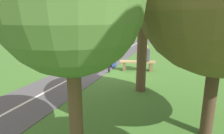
{
  "coord_description": "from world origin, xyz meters",
  "views": [
    {
      "loc": [
        -2.94,
        9.34,
        2.69
      ],
      "look_at": [
        -0.97,
        1.95,
        0.75
      ],
      "focal_mm": 31.64,
      "sensor_mm": 36.0,
      "label": 1
    }
  ],
  "objects_px": {
    "backpack": "(113,63)",
    "bench": "(137,64)",
    "bicycle": "(110,63)",
    "person_seated": "(146,55)",
    "tree_by_path": "(70,4)"
  },
  "relations": [
    {
      "from": "backpack",
      "to": "bench",
      "type": "bearing_deg",
      "value": 163.37
    },
    {
      "from": "bicycle",
      "to": "bench",
      "type": "bearing_deg",
      "value": 86.57
    },
    {
      "from": "bicycle",
      "to": "backpack",
      "type": "distance_m",
      "value": 0.58
    },
    {
      "from": "bench",
      "to": "person_seated",
      "type": "distance_m",
      "value": 0.65
    },
    {
      "from": "bench",
      "to": "person_seated",
      "type": "height_order",
      "value": "person_seated"
    },
    {
      "from": "tree_by_path",
      "to": "bicycle",
      "type": "bearing_deg",
      "value": -79.06
    },
    {
      "from": "bench",
      "to": "backpack",
      "type": "height_order",
      "value": "bench"
    },
    {
      "from": "bench",
      "to": "bicycle",
      "type": "height_order",
      "value": "bicycle"
    },
    {
      "from": "bicycle",
      "to": "backpack",
      "type": "bearing_deg",
      "value": 174.35
    },
    {
      "from": "bench",
      "to": "bicycle",
      "type": "xyz_separation_m",
      "value": [
        1.4,
        0.13,
        0.02
      ]
    },
    {
      "from": "tree_by_path",
      "to": "backpack",
      "type": "bearing_deg",
      "value": -79.62
    },
    {
      "from": "bench",
      "to": "backpack",
      "type": "relative_size",
      "value": 4.37
    },
    {
      "from": "person_seated",
      "to": "backpack",
      "type": "height_order",
      "value": "person_seated"
    },
    {
      "from": "person_seated",
      "to": "backpack",
      "type": "xyz_separation_m",
      "value": [
        1.84,
        -0.35,
        -0.65
      ]
    },
    {
      "from": "person_seated",
      "to": "bench",
      "type": "bearing_deg",
      "value": -0.0
    }
  ]
}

